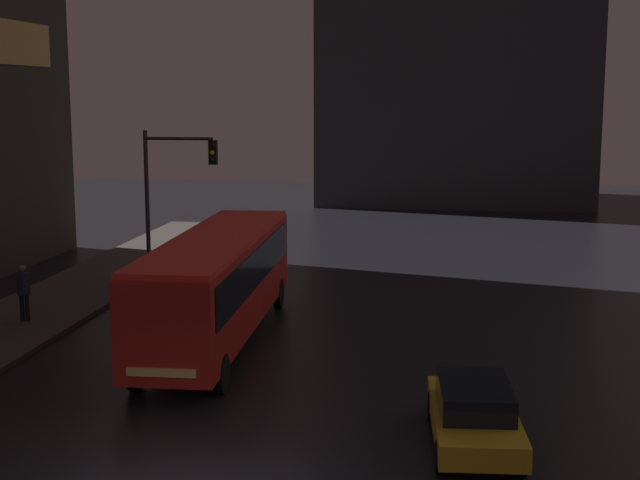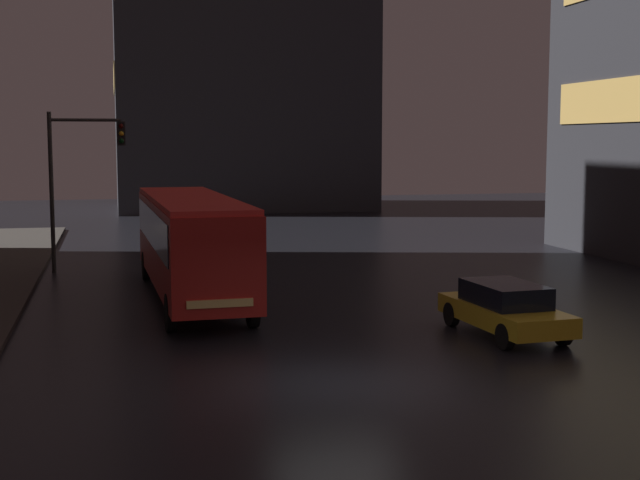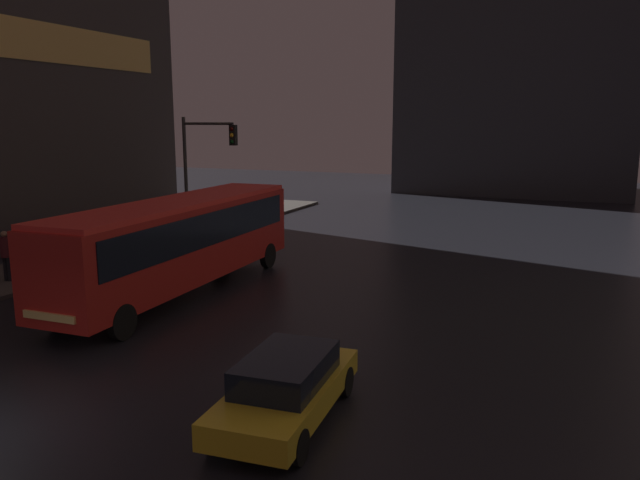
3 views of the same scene
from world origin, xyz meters
TOP-DOWN VIEW (x-y plane):
  - ground_plane at (0.00, 0.00)m, footprint 120.00×120.00m
  - building_far_backdrop at (4.94, 48.37)m, footprint 18.07×12.00m
  - bus_near at (-2.04, 10.40)m, footprint 2.79×12.00m
  - car_taxi at (5.31, 3.47)m, footprint 2.06×4.41m
  - traffic_light_main at (-5.64, 17.36)m, footprint 2.83×0.35m

SIDE VIEW (x-z plane):
  - ground_plane at x=0.00m, z-range 0.00..0.00m
  - car_taxi at x=5.31m, z-range 0.03..1.38m
  - bus_near at x=-2.04m, z-range 0.38..3.61m
  - traffic_light_main at x=-5.64m, z-range 1.03..7.05m
  - building_far_backdrop at x=4.94m, z-range 0.00..24.80m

